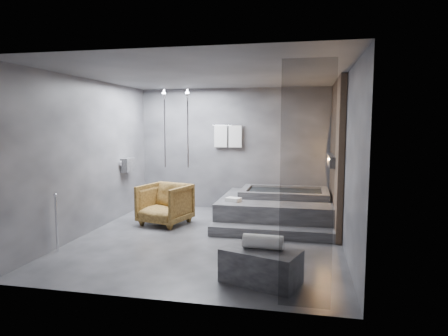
# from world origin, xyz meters

# --- Properties ---
(room) EXTENTS (5.00, 5.04, 2.82)m
(room) POSITION_xyz_m (0.40, 0.24, 1.73)
(room) COLOR #2E2E31
(room) RESTS_ON ground
(tub_deck) EXTENTS (2.20, 2.00, 0.50)m
(tub_deck) POSITION_xyz_m (1.05, 1.45, 0.25)
(tub_deck) COLOR #333336
(tub_deck) RESTS_ON ground
(tub_step) EXTENTS (2.20, 0.36, 0.18)m
(tub_step) POSITION_xyz_m (1.05, 0.27, 0.09)
(tub_step) COLOR #333336
(tub_step) RESTS_ON ground
(concrete_bench) EXTENTS (1.07, 0.80, 0.43)m
(concrete_bench) POSITION_xyz_m (1.11, -1.76, 0.21)
(concrete_bench) COLOR #2D2D2F
(concrete_bench) RESTS_ON ground
(driftwood_chair) EXTENTS (1.07, 1.08, 0.81)m
(driftwood_chair) POSITION_xyz_m (-1.10, 0.79, 0.40)
(driftwood_chair) COLOR #452E11
(driftwood_chair) RESTS_ON ground
(rolled_towel) EXTENTS (0.51, 0.20, 0.18)m
(rolled_towel) POSITION_xyz_m (1.13, -1.72, 0.52)
(rolled_towel) COLOR white
(rolled_towel) RESTS_ON concrete_bench
(deck_towel) EXTENTS (0.32, 0.28, 0.07)m
(deck_towel) POSITION_xyz_m (0.27, 0.85, 0.54)
(deck_towel) COLOR white
(deck_towel) RESTS_ON tub_deck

